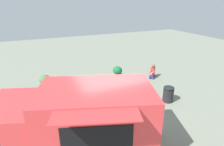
# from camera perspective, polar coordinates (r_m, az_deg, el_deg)

# --- Properties ---
(ground_plane) EXTENTS (40.00, 40.00, 0.00)m
(ground_plane) POSITION_cam_1_polar(r_m,az_deg,el_deg) (7.95, -0.76, -15.32)
(ground_plane) COLOR gray
(food_truck) EXTENTS (3.96, 5.38, 2.27)m
(food_truck) POSITION_cam_1_polar(r_m,az_deg,el_deg) (6.29, -10.63, -14.51)
(food_truck) COLOR #E03A3C
(food_truck) RESTS_ON ground_plane
(person_customer) EXTENTS (0.71, 0.72, 0.92)m
(person_customer) POSITION_cam_1_polar(r_m,az_deg,el_deg) (12.47, 12.16, 0.22)
(person_customer) COLOR navy
(person_customer) RESTS_ON ground_plane
(planter_flowering_near) EXTENTS (0.62, 0.62, 0.86)m
(planter_flowering_near) POSITION_cam_1_polar(r_m,az_deg,el_deg) (11.16, -19.47, -2.60)
(planter_flowering_near) COLOR #BF7952
(planter_flowering_near) RESTS_ON ground_plane
(planter_flowering_far) EXTENTS (0.61, 0.61, 0.77)m
(planter_flowering_far) POSITION_cam_1_polar(r_m,az_deg,el_deg) (12.12, 1.66, 0.23)
(planter_flowering_far) COLOR #979A80
(planter_flowering_far) RESTS_ON ground_plane
(trash_bin) EXTENTS (0.52, 0.52, 0.80)m
(trash_bin) POSITION_cam_1_polar(r_m,az_deg,el_deg) (9.75, 16.61, -6.06)
(trash_bin) COLOR black
(trash_bin) RESTS_ON ground_plane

